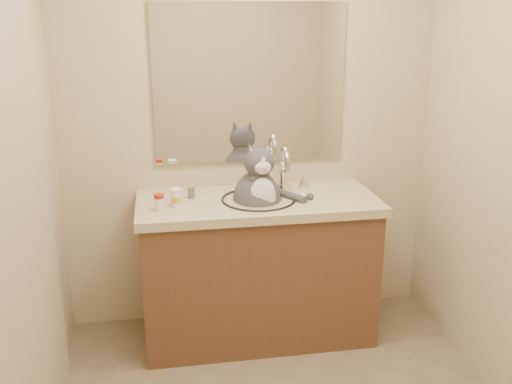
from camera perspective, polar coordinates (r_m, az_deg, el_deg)
room at (r=2.17m, az=4.57°, el=0.22°), size 2.22×2.52×2.42m
vanity at (r=3.32m, az=0.18°, el=-7.33°), size 1.34×0.59×1.12m
mirror at (r=3.30m, az=-0.63°, el=10.74°), size 1.10×0.02×0.90m
shower_curtain at (r=2.32m, az=-22.35°, el=-4.37°), size 0.02×1.30×1.93m
cat at (r=3.15m, az=0.19°, el=-0.53°), size 0.42×0.33×0.54m
pill_bottle_redcap at (r=3.01m, az=-9.64°, el=-1.02°), size 0.06×0.06×0.09m
pill_bottle_orange at (r=3.07m, az=-7.99°, el=-0.57°), size 0.06×0.06×0.10m
grey_canister at (r=3.19m, az=-6.51°, el=-0.10°), size 0.04×0.04×0.06m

